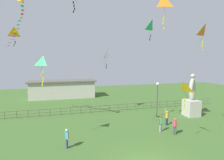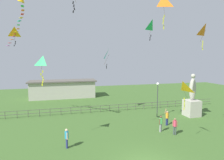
{
  "view_description": "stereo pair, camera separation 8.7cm",
  "coord_description": "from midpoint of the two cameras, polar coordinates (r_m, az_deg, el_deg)",
  "views": [
    {
      "loc": [
        -5.57,
        -11.15,
        7.34
      ],
      "look_at": [
        -0.74,
        6.89,
        5.31
      ],
      "focal_mm": 29.86,
      "sensor_mm": 36.0,
      "label": 1
    },
    {
      "loc": [
        -5.49,
        -11.18,
        7.34
      ],
      "look_at": [
        -0.74,
        6.89,
        5.31
      ],
      "focal_mm": 29.86,
      "sensor_mm": 36.0,
      "label": 2
    }
  ],
  "objects": [
    {
      "name": "streamer_kite",
      "position": [
        20.17,
        -26.44,
        19.56
      ],
      "size": [
        3.75,
        7.62,
        4.0
      ],
      "color": "yellow"
    },
    {
      "name": "lamppost",
      "position": [
        24.45,
        13.64,
        -3.6
      ],
      "size": [
        0.36,
        0.36,
        4.49
      ],
      "color": "#38383D",
      "rests_on": "ground_plane"
    },
    {
      "name": "kite_0",
      "position": [
        19.57,
        26.6,
        13.39
      ],
      "size": [
        0.98,
        0.91,
        2.36
      ],
      "color": "orange"
    },
    {
      "name": "pavilion_building",
      "position": [
        37.59,
        -14.92,
        -2.63
      ],
      "size": [
        12.63,
        4.39,
        3.38
      ],
      "color": "#B7B2A3",
      "rests_on": "ground_plane"
    },
    {
      "name": "kite_8",
      "position": [
        16.61,
        -20.43,
        4.92
      ],
      "size": [
        0.94,
        0.82,
        2.46
      ],
      "color": "#1EB759"
    },
    {
      "name": "person_0",
      "position": [
        20.1,
        14.58,
        -12.48
      ],
      "size": [
        0.46,
        0.31,
        1.69
      ],
      "color": "#99999E",
      "rests_on": "ground_plane"
    },
    {
      "name": "kite_3",
      "position": [
        25.02,
        -1.08,
        7.86
      ],
      "size": [
        1.15,
        1.31,
        2.67
      ],
      "color": "#19B2B2"
    },
    {
      "name": "person_3",
      "position": [
        16.61,
        -13.81,
        -16.61
      ],
      "size": [
        0.31,
        0.49,
        1.66
      ],
      "color": "navy",
      "rests_on": "ground_plane"
    },
    {
      "name": "kite_2",
      "position": [
        20.77,
        12.11,
        16.01
      ],
      "size": [
        0.96,
        0.87,
        2.15
      ],
      "color": "#1EB759"
    },
    {
      "name": "kite_5",
      "position": [
        24.78,
        -27.84,
        12.81
      ],
      "size": [
        1.13,
        0.97,
        2.19
      ],
      "color": "yellow"
    },
    {
      "name": "person_1",
      "position": [
        19.79,
        18.55,
        -12.95
      ],
      "size": [
        0.42,
        0.34,
        1.67
      ],
      "color": "#3F4C47",
      "rests_on": "ground_plane"
    },
    {
      "name": "waterfront_railing",
      "position": [
        26.54,
        -3.43,
        -8.49
      ],
      "size": [
        36.02,
        0.06,
        0.95
      ],
      "color": "#4C4742",
      "rests_on": "ground_plane"
    },
    {
      "name": "person_2",
      "position": [
        22.17,
        16.35,
        -10.76
      ],
      "size": [
        0.52,
        0.3,
        1.93
      ],
      "color": "navy",
      "rests_on": "ground_plane"
    },
    {
      "name": "kite_1",
      "position": [
        19.39,
        15.29,
        21.56
      ],
      "size": [
        1.25,
        1.16,
        3.11
      ],
      "color": "orange"
    },
    {
      "name": "statue_monument",
      "position": [
        26.66,
        23.1,
        -6.45
      ],
      "size": [
        1.73,
        1.73,
        5.56
      ],
      "color": "#B2AD9E",
      "rests_on": "ground_plane"
    },
    {
      "name": "kite_6",
      "position": [
        16.96,
        20.62,
        -2.42
      ],
      "size": [
        1.01,
        1.24,
        2.44
      ],
      "color": "yellow"
    }
  ]
}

